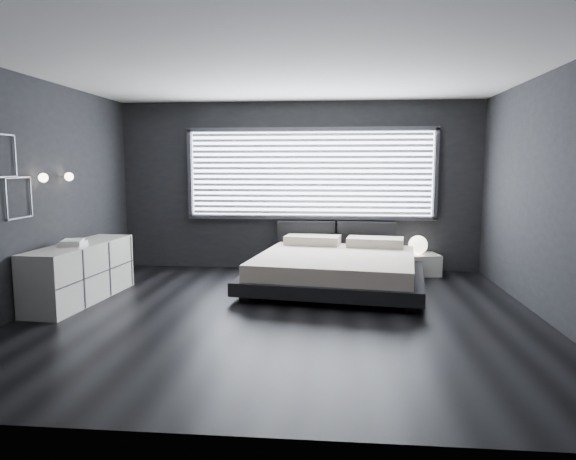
{
  "coord_description": "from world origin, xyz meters",
  "views": [
    {
      "loc": [
        0.62,
        -5.84,
        1.74
      ],
      "look_at": [
        0.0,
        0.85,
        0.9
      ],
      "focal_mm": 32.0,
      "sensor_mm": 36.0,
      "label": 1
    }
  ],
  "objects": [
    {
      "name": "room",
      "position": [
        0.0,
        0.0,
        1.4
      ],
      "size": [
        6.04,
        6.0,
        2.8
      ],
      "color": "black",
      "rests_on": "ground"
    },
    {
      "name": "window",
      "position": [
        0.2,
        2.7,
        1.61
      ],
      "size": [
        4.14,
        0.09,
        1.52
      ],
      "color": "white",
      "rests_on": "ground"
    },
    {
      "name": "headboard",
      "position": [
        0.63,
        2.64,
        0.57
      ],
      "size": [
        1.96,
        0.16,
        0.52
      ],
      "color": "black",
      "rests_on": "ground"
    },
    {
      "name": "sconce_near",
      "position": [
        -2.88,
        0.05,
        1.6
      ],
      "size": [
        0.18,
        0.11,
        0.11
      ],
      "color": "silver",
      "rests_on": "ground"
    },
    {
      "name": "sconce_far",
      "position": [
        -2.88,
        0.65,
        1.6
      ],
      "size": [
        0.18,
        0.11,
        0.11
      ],
      "color": "silver",
      "rests_on": "ground"
    },
    {
      "name": "wall_art_upper",
      "position": [
        -2.98,
        -0.55,
        1.85
      ],
      "size": [
        0.01,
        0.48,
        0.48
      ],
      "color": "#47474C",
      "rests_on": "ground"
    },
    {
      "name": "wall_art_lower",
      "position": [
        -2.98,
        -0.3,
        1.38
      ],
      "size": [
        0.01,
        0.48,
        0.48
      ],
      "color": "#47474C",
      "rests_on": "ground"
    },
    {
      "name": "bed",
      "position": [
        0.64,
        1.44,
        0.29
      ],
      "size": [
        2.73,
        2.63,
        0.63
      ],
      "color": "black",
      "rests_on": "ground"
    },
    {
      "name": "nightstand",
      "position": [
        1.98,
        2.44,
        0.17
      ],
      "size": [
        0.64,
        0.56,
        0.34
      ],
      "primitive_type": "cube",
      "rotation": [
        0.0,
        0.0,
        0.16
      ],
      "color": "white",
      "rests_on": "ground"
    },
    {
      "name": "orb_lamp",
      "position": [
        1.94,
        2.43,
        0.49
      ],
      "size": [
        0.3,
        0.3,
        0.3
      ],
      "primitive_type": "sphere",
      "color": "white",
      "rests_on": "nightstand"
    },
    {
      "name": "dresser",
      "position": [
        -2.65,
        0.4,
        0.37
      ],
      "size": [
        0.66,
        1.9,
        0.75
      ],
      "color": "white",
      "rests_on": "ground"
    },
    {
      "name": "book_stack",
      "position": [
        -2.67,
        0.27,
        0.78
      ],
      "size": [
        0.34,
        0.41,
        0.07
      ],
      "color": "white",
      "rests_on": "dresser"
    }
  ]
}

